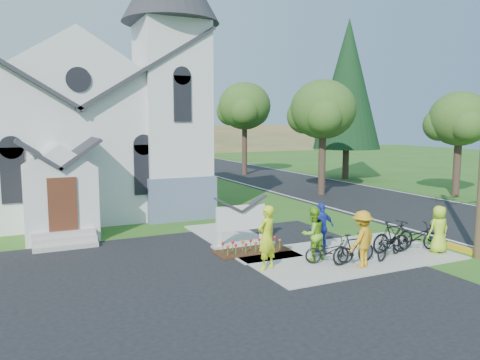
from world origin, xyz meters
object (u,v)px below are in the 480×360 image
cyclist_3 (362,239)px  cyclist_4 (439,229)px  cyclist_2 (321,227)px  bike_3 (393,236)px  bike_1 (354,249)px  bike_2 (389,244)px  church_sign (241,218)px  cyclist_0 (267,237)px  bike_0 (329,251)px  bike_4 (416,237)px  cyclist_1 (313,234)px

cyclist_3 → cyclist_4: 3.41m
cyclist_2 → bike_3: (2.21, -1.09, -0.30)m
bike_1 → bike_2: size_ratio=0.94×
church_sign → cyclist_3: cyclist_3 is taller
cyclist_4 → bike_2: bearing=-2.6°
cyclist_0 → cyclist_3: cyclist_0 is taller
bike_1 → cyclist_3: size_ratio=0.92×
cyclist_3 → bike_1: bearing=-108.4°
cyclist_4 → bike_3: bearing=-23.3°
bike_0 → cyclist_4: 4.16m
bike_4 → cyclist_4: bearing=-125.2°
cyclist_1 → church_sign: bearing=-69.1°
cyclist_2 → bike_2: bearing=134.2°
bike_2 → cyclist_4: 1.98m
church_sign → bike_0: bearing=-64.4°
bike_1 → bike_3: size_ratio=0.88×
cyclist_1 → cyclist_2: cyclist_1 is taller
bike_1 → cyclist_3: cyclist_3 is taller
church_sign → cyclist_2: bearing=-43.6°
cyclist_0 → cyclist_4: size_ratio=1.20×
church_sign → cyclist_3: size_ratio=1.25×
bike_4 → bike_2: bearing=110.0°
bike_2 → bike_1: bearing=68.1°
church_sign → bike_1: (2.23, -3.59, -0.49)m
bike_1 → bike_2: 1.49m
cyclist_3 → bike_3: cyclist_3 is taller
church_sign → bike_1: bearing=-58.2°
cyclist_1 → bike_3: cyclist_1 is taller
bike_0 → cyclist_1: cyclist_1 is taller
church_sign → cyclist_4: 6.81m
cyclist_0 → bike_3: 4.84m
cyclist_3 → bike_3: 2.28m
cyclist_2 → cyclist_4: bearing=150.9°
bike_0 → bike_1: 0.76m
bike_2 → bike_3: size_ratio=0.94×
church_sign → bike_1: size_ratio=1.36×
church_sign → cyclist_0: size_ratio=1.12×
church_sign → bike_2: size_ratio=1.28×
cyclist_4 → bike_0: bearing=-2.9°
cyclist_2 → bike_2: cyclist_2 is taller
bike_1 → cyclist_4: cyclist_4 is taller
cyclist_0 → bike_1: size_ratio=1.21×
church_sign → bike_4: bearing=-32.7°
bike_2 → bike_3: (0.60, 0.46, 0.10)m
cyclist_0 → bike_2: bearing=149.1°
cyclist_2 → cyclist_1: bearing=38.1°
cyclist_1 → cyclist_4: size_ratio=1.06×
bike_1 → cyclist_2: cyclist_2 is taller
bike_0 → bike_1: (0.68, -0.35, 0.08)m
bike_1 → cyclist_0: bearing=74.7°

